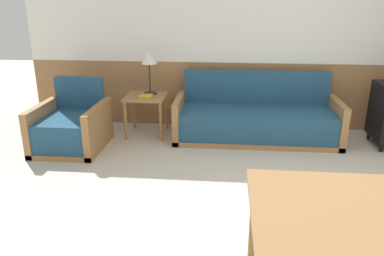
% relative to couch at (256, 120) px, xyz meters
% --- Properties ---
extents(ground_plane, '(16.00, 16.00, 0.00)m').
position_rel_couch_xyz_m(ground_plane, '(0.48, -2.14, -0.25)').
color(ground_plane, beige).
extents(wall_back, '(7.20, 0.06, 2.70)m').
position_rel_couch_xyz_m(wall_back, '(0.48, 0.49, 1.10)').
color(wall_back, '#996B42').
rests_on(wall_back, ground_plane).
extents(couch, '(2.05, 0.79, 0.82)m').
position_rel_couch_xyz_m(couch, '(0.00, 0.00, 0.00)').
color(couch, '#9E7042').
rests_on(couch, ground_plane).
extents(armchair, '(0.76, 0.85, 0.80)m').
position_rel_couch_xyz_m(armchair, '(-2.23, -0.52, -0.00)').
color(armchair, '#9E7042').
rests_on(armchair, ground_plane).
extents(side_table, '(0.51, 0.51, 0.53)m').
position_rel_couch_xyz_m(side_table, '(-1.42, 0.01, 0.19)').
color(side_table, '#9E7042').
rests_on(side_table, ground_plane).
extents(table_lamp, '(0.20, 0.20, 0.55)m').
position_rel_couch_xyz_m(table_lamp, '(-1.38, 0.10, 0.71)').
color(table_lamp, '#262628').
rests_on(table_lamp, side_table).
extents(book_stack, '(0.17, 0.17, 0.03)m').
position_rel_couch_xyz_m(book_stack, '(-1.40, -0.07, 0.30)').
color(book_stack, gold).
rests_on(book_stack, side_table).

